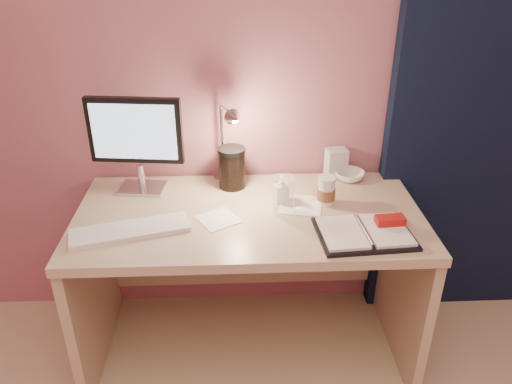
{
  "coord_description": "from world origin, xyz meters",
  "views": [
    {
      "loc": [
        -0.05,
        -0.36,
        1.75
      ],
      "look_at": [
        0.03,
        1.33,
        0.85
      ],
      "focal_mm": 35.0,
      "sensor_mm": 36.0,
      "label": 1
    }
  ],
  "objects_px": {
    "keyboard": "(130,230)",
    "dark_jar": "(232,170)",
    "desk": "(249,249)",
    "coffee_cup": "(326,192)",
    "monitor": "(136,136)",
    "lotion_bottle": "(281,189)",
    "planner": "(366,232)",
    "product_box": "(336,163)",
    "bowl": "(349,176)",
    "clear_cup": "(284,195)",
    "desk_lamp": "(213,139)"
  },
  "relations": [
    {
      "from": "desk",
      "to": "clear_cup",
      "type": "height_order",
      "value": "clear_cup"
    },
    {
      "from": "coffee_cup",
      "to": "dark_jar",
      "type": "height_order",
      "value": "dark_jar"
    },
    {
      "from": "bowl",
      "to": "monitor",
      "type": "bearing_deg",
      "value": -176.5
    },
    {
      "from": "keyboard",
      "to": "planner",
      "type": "relative_size",
      "value": 1.21
    },
    {
      "from": "keyboard",
      "to": "bowl",
      "type": "distance_m",
      "value": 1.0
    },
    {
      "from": "product_box",
      "to": "desk_lamp",
      "type": "relative_size",
      "value": 0.36
    },
    {
      "from": "coffee_cup",
      "to": "planner",
      "type": "bearing_deg",
      "value": -65.09
    },
    {
      "from": "desk",
      "to": "desk_lamp",
      "type": "bearing_deg",
      "value": 134.73
    },
    {
      "from": "monitor",
      "to": "keyboard",
      "type": "bearing_deg",
      "value": -82.08
    },
    {
      "from": "desk",
      "to": "bowl",
      "type": "relative_size",
      "value": 10.42
    },
    {
      "from": "keyboard",
      "to": "bowl",
      "type": "bearing_deg",
      "value": 8.37
    },
    {
      "from": "bowl",
      "to": "lotion_bottle",
      "type": "relative_size",
      "value": 1.14
    },
    {
      "from": "clear_cup",
      "to": "desk_lamp",
      "type": "relative_size",
      "value": 0.42
    },
    {
      "from": "keyboard",
      "to": "product_box",
      "type": "distance_m",
      "value": 0.97
    },
    {
      "from": "coffee_cup",
      "to": "dark_jar",
      "type": "distance_m",
      "value": 0.43
    },
    {
      "from": "coffee_cup",
      "to": "clear_cup",
      "type": "bearing_deg",
      "value": -159.83
    },
    {
      "from": "desk_lamp",
      "to": "keyboard",
      "type": "bearing_deg",
      "value": -153.68
    },
    {
      "from": "lotion_bottle",
      "to": "product_box",
      "type": "relative_size",
      "value": 0.86
    },
    {
      "from": "clear_cup",
      "to": "lotion_bottle",
      "type": "relative_size",
      "value": 1.34
    },
    {
      "from": "bowl",
      "to": "lotion_bottle",
      "type": "bearing_deg",
      "value": -149.93
    },
    {
      "from": "dark_jar",
      "to": "product_box",
      "type": "distance_m",
      "value": 0.48
    },
    {
      "from": "monitor",
      "to": "planner",
      "type": "bearing_deg",
      "value": -17.86
    },
    {
      "from": "monitor",
      "to": "lotion_bottle",
      "type": "relative_size",
      "value": 3.57
    },
    {
      "from": "desk",
      "to": "keyboard",
      "type": "relative_size",
      "value": 3.17
    },
    {
      "from": "lotion_bottle",
      "to": "product_box",
      "type": "xyz_separation_m",
      "value": [
        0.27,
        0.23,
        0.01
      ]
    },
    {
      "from": "planner",
      "to": "coffee_cup",
      "type": "xyz_separation_m",
      "value": [
        -0.11,
        0.24,
        0.04
      ]
    },
    {
      "from": "bowl",
      "to": "desk_lamp",
      "type": "xyz_separation_m",
      "value": [
        -0.61,
        -0.06,
        0.21
      ]
    },
    {
      "from": "coffee_cup",
      "to": "clear_cup",
      "type": "height_order",
      "value": "clear_cup"
    },
    {
      "from": "clear_cup",
      "to": "product_box",
      "type": "xyz_separation_m",
      "value": [
        0.27,
        0.32,
        -0.01
      ]
    },
    {
      "from": "keyboard",
      "to": "dark_jar",
      "type": "xyz_separation_m",
      "value": [
        0.39,
        0.36,
        0.07
      ]
    },
    {
      "from": "planner",
      "to": "product_box",
      "type": "relative_size",
      "value": 2.69
    },
    {
      "from": "product_box",
      "to": "dark_jar",
      "type": "bearing_deg",
      "value": 179.71
    },
    {
      "from": "coffee_cup",
      "to": "bowl",
      "type": "distance_m",
      "value": 0.27
    },
    {
      "from": "lotion_bottle",
      "to": "planner",
      "type": "bearing_deg",
      "value": -42.49
    },
    {
      "from": "coffee_cup",
      "to": "lotion_bottle",
      "type": "distance_m",
      "value": 0.19
    },
    {
      "from": "desk",
      "to": "monitor",
      "type": "height_order",
      "value": "monitor"
    },
    {
      "from": "bowl",
      "to": "product_box",
      "type": "height_order",
      "value": "product_box"
    },
    {
      "from": "bowl",
      "to": "lotion_bottle",
      "type": "height_order",
      "value": "lotion_bottle"
    },
    {
      "from": "clear_cup",
      "to": "planner",
      "type": "bearing_deg",
      "value": -31.03
    },
    {
      "from": "clear_cup",
      "to": "keyboard",
      "type": "bearing_deg",
      "value": -168.52
    },
    {
      "from": "product_box",
      "to": "planner",
      "type": "bearing_deg",
      "value": -96.75
    },
    {
      "from": "monitor",
      "to": "desk_lamp",
      "type": "height_order",
      "value": "monitor"
    },
    {
      "from": "clear_cup",
      "to": "dark_jar",
      "type": "relative_size",
      "value": 0.96
    },
    {
      "from": "planner",
      "to": "lotion_bottle",
      "type": "bearing_deg",
      "value": 133.3
    },
    {
      "from": "desk",
      "to": "coffee_cup",
      "type": "xyz_separation_m",
      "value": [
        0.32,
        -0.01,
        0.28
      ]
    },
    {
      "from": "lotion_bottle",
      "to": "dark_jar",
      "type": "relative_size",
      "value": 0.72
    },
    {
      "from": "lotion_bottle",
      "to": "dark_jar",
      "type": "distance_m",
      "value": 0.25
    },
    {
      "from": "keyboard",
      "to": "bowl",
      "type": "height_order",
      "value": "bowl"
    },
    {
      "from": "desk",
      "to": "keyboard",
      "type": "height_order",
      "value": "keyboard"
    },
    {
      "from": "desk_lamp",
      "to": "desk",
      "type": "bearing_deg",
      "value": -66.97
    }
  ]
}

